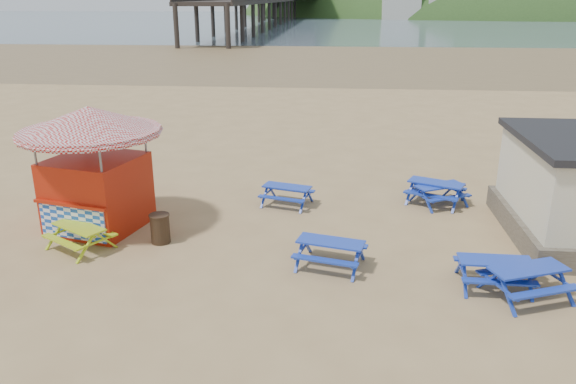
# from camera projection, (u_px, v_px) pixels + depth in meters

# --- Properties ---
(ground) EXTENTS (400.00, 400.00, 0.00)m
(ground) POSITION_uv_depth(u_px,v_px,m) (287.00, 239.00, 17.15)
(ground) COLOR tan
(ground) RESTS_ON ground
(wet_sand) EXTENTS (400.00, 400.00, 0.00)m
(wet_sand) POSITION_uv_depth(u_px,v_px,m) (328.00, 57.00, 68.86)
(wet_sand) COLOR olive
(wet_sand) RESTS_ON ground
(sea) EXTENTS (400.00, 400.00, 0.00)m
(sea) POSITION_uv_depth(u_px,v_px,m) (336.00, 20.00, 176.98)
(sea) COLOR #4B5E6C
(sea) RESTS_ON ground
(picnic_table_blue_a) EXTENTS (1.98, 1.76, 0.70)m
(picnic_table_blue_a) POSITION_uv_depth(u_px,v_px,m) (287.00, 195.00, 19.85)
(picnic_table_blue_a) COLOR #1A2AAC
(picnic_table_blue_a) RESTS_ON ground
(picnic_table_blue_b) EXTENTS (2.35, 2.17, 0.79)m
(picnic_table_blue_b) POSITION_uv_depth(u_px,v_px,m) (435.00, 192.00, 20.01)
(picnic_table_blue_b) COLOR #1A2AAC
(picnic_table_blue_b) RESTS_ON ground
(picnic_table_blue_c) EXTENTS (2.19, 2.05, 0.73)m
(picnic_table_blue_c) POSITION_uv_depth(u_px,v_px,m) (439.00, 195.00, 19.90)
(picnic_table_blue_c) COLOR #1A2AAC
(picnic_table_blue_c) RESTS_ON ground
(picnic_table_blue_d) EXTENTS (2.10, 1.85, 0.76)m
(picnic_table_blue_d) POSITION_uv_depth(u_px,v_px,m) (330.00, 254.00, 15.30)
(picnic_table_blue_d) COLOR #1A2AAC
(picnic_table_blue_d) RESTS_ON ground
(picnic_table_blue_e) EXTENTS (1.84, 1.49, 0.76)m
(picnic_table_blue_e) POSITION_uv_depth(u_px,v_px,m) (494.00, 273.00, 14.22)
(picnic_table_blue_e) COLOR #1A2AAC
(picnic_table_blue_e) RESTS_ON ground
(picnic_table_blue_f) EXTENTS (2.32, 2.11, 0.79)m
(picnic_table_blue_f) POSITION_uv_depth(u_px,v_px,m) (527.00, 282.00, 13.72)
(picnic_table_blue_f) COLOR #1A2AAC
(picnic_table_blue_f) RESTS_ON ground
(picnic_table_yellow) EXTENTS (2.20, 2.09, 0.73)m
(picnic_table_yellow) POSITION_uv_depth(u_px,v_px,m) (80.00, 237.00, 16.37)
(picnic_table_yellow) COLOR #AAB613
(picnic_table_yellow) RESTS_ON ground
(ice_cream_kiosk) EXTENTS (5.29, 5.29, 3.91)m
(ice_cream_kiosk) POSITION_uv_depth(u_px,v_px,m) (93.00, 153.00, 17.26)
(ice_cream_kiosk) COLOR #A61D0A
(ice_cream_kiosk) RESTS_ON ground
(litter_bin) EXTENTS (0.61, 0.61, 0.90)m
(litter_bin) POSITION_uv_depth(u_px,v_px,m) (160.00, 228.00, 16.77)
(litter_bin) COLOR #352118
(litter_bin) RESTS_ON ground
(pier) EXTENTS (24.00, 220.00, 39.29)m
(pier) POSITION_uv_depth(u_px,v_px,m) (282.00, 1.00, 184.45)
(pier) COLOR black
(pier) RESTS_ON ground
(headland_town) EXTENTS (264.00, 144.00, 108.00)m
(headland_town) POSITION_uv_depth(u_px,v_px,m) (558.00, 40.00, 228.75)
(headland_town) COLOR #2D4C1E
(headland_town) RESTS_ON ground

